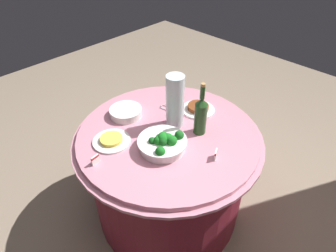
# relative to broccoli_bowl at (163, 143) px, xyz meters

# --- Properties ---
(ground_plane) EXTENTS (6.00, 6.00, 0.00)m
(ground_plane) POSITION_rel_broccoli_bowl_xyz_m (-0.12, -0.08, -0.79)
(ground_plane) COLOR gray
(buffet_table) EXTENTS (1.16, 1.16, 0.74)m
(buffet_table) POSITION_rel_broccoli_bowl_xyz_m (-0.12, -0.08, -0.41)
(buffet_table) COLOR maroon
(buffet_table) RESTS_ON ground_plane
(broccoli_bowl) EXTENTS (0.28, 0.28, 0.11)m
(broccoli_bowl) POSITION_rel_broccoli_bowl_xyz_m (0.00, 0.00, 0.00)
(broccoli_bowl) COLOR white
(broccoli_bowl) RESTS_ON buffet_table
(plate_stack) EXTENTS (0.21, 0.21, 0.05)m
(plate_stack) POSITION_rel_broccoli_bowl_xyz_m (-0.06, -0.40, -0.02)
(plate_stack) COLOR white
(plate_stack) RESTS_ON buffet_table
(wine_bottle) EXTENTS (0.07, 0.07, 0.34)m
(wine_bottle) POSITION_rel_broccoli_bowl_xyz_m (-0.26, 0.05, 0.08)
(wine_bottle) COLOR #1E431A
(wine_bottle) RESTS_ON buffet_table
(decorative_fruit_vase) EXTENTS (0.11, 0.11, 0.34)m
(decorative_fruit_vase) POSITION_rel_broccoli_bowl_xyz_m (-0.21, -0.11, 0.10)
(decorative_fruit_vase) COLOR silver
(decorative_fruit_vase) RESTS_ON buffet_table
(serving_tongs) EXTENTS (0.07, 0.17, 0.01)m
(serving_tongs) POSITION_rel_broccoli_bowl_xyz_m (-0.30, -0.24, -0.04)
(serving_tongs) COLOR silver
(serving_tongs) RESTS_ON buffet_table
(food_plate_fried_egg) EXTENTS (0.22, 0.22, 0.03)m
(food_plate_fried_egg) POSITION_rel_broccoli_bowl_xyz_m (0.17, -0.26, -0.03)
(food_plate_fried_egg) COLOR white
(food_plate_fried_egg) RESTS_ON buffet_table
(food_plate_stir_fry) EXTENTS (0.22, 0.22, 0.04)m
(food_plate_stir_fry) POSITION_rel_broccoli_bowl_xyz_m (-0.43, -0.10, -0.03)
(food_plate_stir_fry) COLOR white
(food_plate_stir_fry) RESTS_ON buffet_table
(label_placard_front) EXTENTS (0.05, 0.01, 0.05)m
(label_placard_front) POSITION_rel_broccoli_bowl_xyz_m (0.33, -0.18, -0.01)
(label_placard_front) COLOR white
(label_placard_front) RESTS_ON buffet_table
(label_placard_mid) EXTENTS (0.05, 0.03, 0.05)m
(label_placard_mid) POSITION_rel_broccoli_bowl_xyz_m (-0.15, 0.26, -0.01)
(label_placard_mid) COLOR white
(label_placard_mid) RESTS_ON buffet_table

